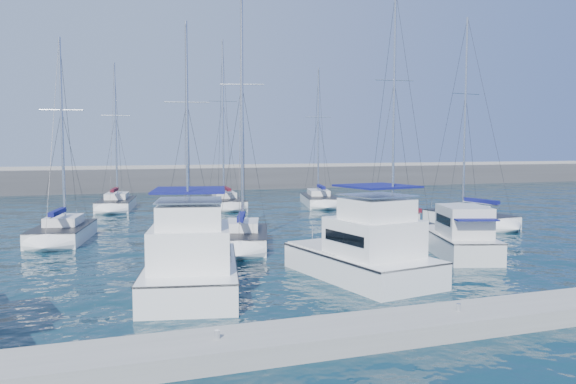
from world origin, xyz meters
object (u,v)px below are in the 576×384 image
object	(u,v)px
motor_yacht_port_inner	(192,264)
sailboat_mid_d	(397,226)
sailboat_back_c	(319,200)
sailboat_mid_c	(242,238)
sailboat_mid_b	(188,238)
sailboat_mid_e	(469,218)
motor_yacht_stbd_inner	(365,254)
sailboat_back_a	(116,204)
motor_yacht_stbd_outer	(460,239)
sailboat_mid_a	(63,232)
sailboat_back_b	(225,202)

from	to	relation	value
motor_yacht_port_inner	sailboat_mid_d	world-z (taller)	sailboat_mid_d
sailboat_back_c	sailboat_mid_c	bearing A→B (deg)	-108.68
sailboat_mid_b	sailboat_mid_e	distance (m)	21.81
motor_yacht_stbd_inner	sailboat_back_a	world-z (taller)	sailboat_back_a
motor_yacht_stbd_outer	sailboat_mid_e	distance (m)	12.93
sailboat_back_a	sailboat_back_c	xyz separation A→B (m)	(19.88, -2.70, -0.01)
motor_yacht_port_inner	motor_yacht_stbd_outer	bearing A→B (deg)	22.34
sailboat_mid_e	sailboat_back_a	xyz separation A→B (m)	(-24.86, 20.45, -0.03)
motor_yacht_stbd_inner	sailboat_mid_b	size ratio (longest dim) A/B	0.59
sailboat_mid_a	sailboat_back_b	distance (m)	21.08
motor_yacht_port_inner	motor_yacht_stbd_outer	distance (m)	15.32
sailboat_back_c	sailboat_mid_e	bearing A→B (deg)	-59.97
sailboat_mid_b	motor_yacht_stbd_outer	bearing A→B (deg)	-18.71
sailboat_back_b	sailboat_mid_a	bearing A→B (deg)	-127.76
motor_yacht_stbd_inner	sailboat_mid_e	distance (m)	20.34
sailboat_mid_e	sailboat_back_c	size ratio (longest dim) A/B	1.11
motor_yacht_stbd_inner	sailboat_mid_d	xyz separation A→B (m)	(8.23, 11.28, -0.60)
sailboat_mid_a	motor_yacht_stbd_inner	bearing A→B (deg)	-39.05
sailboat_back_b	motor_yacht_stbd_inner	bearing A→B (deg)	-87.12
sailboat_mid_b	sailboat_back_c	xyz separation A→B (m)	(16.73, 19.90, 0.00)
sailboat_mid_e	sailboat_back_c	xyz separation A→B (m)	(-4.98, 17.75, -0.04)
sailboat_mid_c	sailboat_back_b	distance (m)	22.00
motor_yacht_stbd_outer	sailboat_back_b	size ratio (longest dim) A/B	0.42
motor_yacht_stbd_inner	sailboat_back_b	world-z (taller)	sailboat_back_b
sailboat_mid_b	sailboat_back_c	distance (m)	26.00
sailboat_mid_a	sailboat_mid_c	world-z (taller)	sailboat_mid_c
motor_yacht_port_inner	sailboat_back_a	xyz separation A→B (m)	(-1.58, 33.07, -0.61)
motor_yacht_port_inner	sailboat_mid_e	xyz separation A→B (m)	(23.28, 12.62, -0.58)
sailboat_back_b	sailboat_back_c	xyz separation A→B (m)	(9.77, -0.58, -0.04)
motor_yacht_stbd_inner	sailboat_mid_e	world-z (taller)	sailboat_mid_e
sailboat_mid_e	sailboat_back_c	world-z (taller)	sailboat_mid_e
motor_yacht_stbd_outer	sailboat_mid_d	world-z (taller)	sailboat_mid_d
motor_yacht_port_inner	sailboat_back_c	xyz separation A→B (m)	(18.30, 30.37, -0.62)
motor_yacht_stbd_inner	sailboat_back_c	bearing A→B (deg)	61.15
sailboat_mid_e	sailboat_back_a	size ratio (longest dim) A/B	1.12
motor_yacht_stbd_outer	sailboat_back_a	world-z (taller)	sailboat_back_a
sailboat_back_a	sailboat_back_b	distance (m)	10.33
sailboat_mid_a	sailboat_mid_b	size ratio (longest dim) A/B	0.96
sailboat_mid_b	sailboat_back_a	size ratio (longest dim) A/B	0.96
sailboat_mid_a	sailboat_mid_e	size ratio (longest dim) A/B	0.82
motor_yacht_port_inner	sailboat_mid_b	distance (m)	10.60
sailboat_back_b	sailboat_back_c	bearing A→B (deg)	0.92
motor_yacht_stbd_outer	sailboat_mid_b	bearing A→B (deg)	167.80
motor_yacht_port_inner	sailboat_mid_d	size ratio (longest dim) A/B	0.54
sailboat_back_c	sailboat_mid_d	bearing A→B (deg)	-82.44
motor_yacht_port_inner	sailboat_back_c	bearing A→B (deg)	71.38
motor_yacht_stbd_outer	sailboat_back_c	xyz separation A→B (m)	(3.21, 27.74, -0.43)
sailboat_mid_a	sailboat_back_b	bearing A→B (deg)	58.67
sailboat_mid_b	sailboat_back_a	world-z (taller)	sailboat_back_a
motor_yacht_port_inner	sailboat_back_b	world-z (taller)	sailboat_back_b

